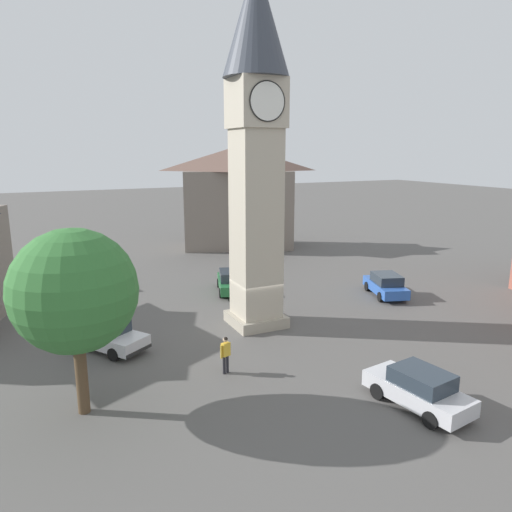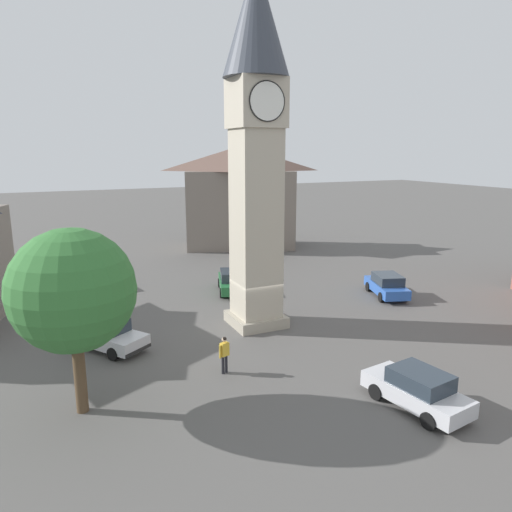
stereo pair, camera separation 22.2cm
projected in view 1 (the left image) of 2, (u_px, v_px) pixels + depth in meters
ground_plane at (256, 324)px, 26.89m from camera, size 200.00×200.00×0.00m
clock_tower at (256, 121)px, 24.48m from camera, size 3.40×3.40×18.93m
car_blue_kerb at (231, 281)px, 32.79m from camera, size 2.88×4.45×1.53m
car_silver_kerb at (88, 278)px, 33.63m from camera, size 2.50×4.39×1.53m
car_red_corner at (107, 335)px, 23.32m from camera, size 3.72×4.36×1.53m
car_white_side at (386, 285)px, 31.93m from camera, size 2.93×4.45×1.53m
car_black_far at (418, 388)px, 18.06m from camera, size 2.25×4.32×1.53m
pedestrian at (226, 352)px, 20.76m from camera, size 0.54×0.32×1.69m
tree at (74, 291)px, 16.85m from camera, size 4.49×4.49×6.98m
building_terrace_right at (238, 197)px, 47.21m from camera, size 12.20×9.08×9.98m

